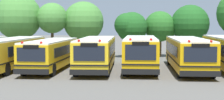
{
  "coord_description": "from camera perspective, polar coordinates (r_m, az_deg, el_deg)",
  "views": [
    {
      "loc": [
        3.07,
        -26.22,
        3.67
      ],
      "look_at": [
        1.22,
        0.0,
        1.6
      ],
      "focal_mm": 52.86,
      "sensor_mm": 36.0,
      "label": 1
    }
  ],
  "objects": [
    {
      "name": "school_bus_2",
      "position": [
        26.98,
        -10.44,
        -0.54
      ],
      "size": [
        2.66,
        9.87,
        2.53
      ],
      "rotation": [
        0.0,
        0.0,
        3.11
      ],
      "color": "yellow",
      "rests_on": "ground_plane"
    },
    {
      "name": "tree_2",
      "position": [
        36.25,
        -10.26,
        5.41
      ],
      "size": [
        3.3,
        3.3,
        5.97
      ],
      "color": "#4C3823",
      "rests_on": "ground_plane"
    },
    {
      "name": "tree_3",
      "position": [
        36.9,
        -4.71,
        4.92
      ],
      "size": [
        4.51,
        4.51,
        6.2
      ],
      "color": "#4C3823",
      "rests_on": "ground_plane"
    },
    {
      "name": "school_bus_1",
      "position": [
        28.26,
        -16.96,
        -0.33
      ],
      "size": [
        2.75,
        10.64,
        2.63
      ],
      "rotation": [
        0.0,
        0.0,
        3.12
      ],
      "color": "yellow",
      "rests_on": "ground_plane"
    },
    {
      "name": "school_bus_4",
      "position": [
        26.53,
        4.93,
        -0.33
      ],
      "size": [
        2.67,
        9.74,
        2.75
      ],
      "rotation": [
        0.0,
        0.0,
        3.13
      ],
      "color": "#EAA80C",
      "rests_on": "ground_plane"
    },
    {
      "name": "ground_plane",
      "position": [
        26.65,
        -2.61,
        -3.42
      ],
      "size": [
        160.0,
        160.0,
        0.0
      ],
      "primitive_type": "plane",
      "color": "#595651"
    },
    {
      "name": "school_bus_3",
      "position": [
        26.52,
        -2.66,
        -0.39
      ],
      "size": [
        2.74,
        10.35,
        2.68
      ],
      "rotation": [
        0.0,
        0.0,
        3.16
      ],
      "color": "yellow",
      "rests_on": "ground_plane"
    },
    {
      "name": "tree_1",
      "position": [
        37.25,
        -15.8,
        5.53
      ],
      "size": [
        4.99,
        4.99,
        6.95
      ],
      "color": "#4C3823",
      "rests_on": "ground_plane"
    },
    {
      "name": "tree_6",
      "position": [
        37.87,
        13.32,
        4.35
      ],
      "size": [
        4.25,
        4.25,
        5.83
      ],
      "color": "#4C3823",
      "rests_on": "ground_plane"
    },
    {
      "name": "school_bus_5",
      "position": [
        26.8,
        12.97,
        -0.45
      ],
      "size": [
        2.67,
        10.81,
        2.67
      ],
      "rotation": [
        0.0,
        0.0,
        3.13
      ],
      "color": "#EAA80C",
      "rests_on": "ground_plane"
    },
    {
      "name": "tree_4",
      "position": [
        36.25,
        3.16,
        4.03
      ],
      "size": [
        3.63,
        3.4,
        5.01
      ],
      "color": "#4C3823",
      "rests_on": "ground_plane"
    },
    {
      "name": "tree_5",
      "position": [
        37.57,
        8.52,
        3.93
      ],
      "size": [
        3.59,
        3.45,
        5.13
      ],
      "color": "#4C3823",
      "rests_on": "ground_plane"
    }
  ]
}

